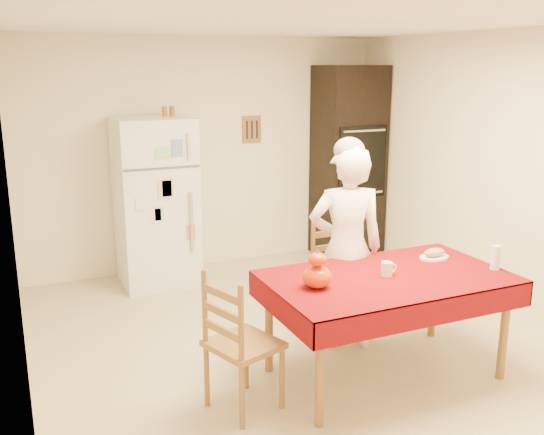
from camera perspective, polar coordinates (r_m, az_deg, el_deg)
floor at (r=5.04m, az=2.03°, el=-11.69°), size 4.50×4.50×0.00m
room_shell at (r=4.58m, az=2.19°, el=6.93°), size 4.02×4.52×2.51m
refrigerator at (r=6.25m, az=-10.89°, el=1.44°), size 0.75×0.74×1.70m
oven_cabinet at (r=7.10m, az=7.18°, el=5.14°), size 0.70×0.62×2.20m
dining_table at (r=4.37m, az=10.79°, el=-6.25°), size 1.70×1.00×0.76m
chair_far at (r=5.07m, az=6.20°, el=-5.38°), size 0.43×0.41×0.95m
chair_left at (r=3.93m, az=-3.41°, el=-11.35°), size 0.51×0.53×0.95m
seated_woman at (r=4.74m, az=6.99°, el=-2.96°), size 0.68×0.54×1.62m
coffee_mug at (r=4.32m, az=10.76°, el=-4.78°), size 0.08×0.08×0.10m
pumpkin_lower at (r=4.04m, az=4.27°, el=-5.58°), size 0.20×0.20×0.15m
pumpkin_upper at (r=4.00m, az=4.30°, el=-3.95°), size 0.12×0.12×0.09m
wine_glass at (r=4.66m, az=20.30°, el=-3.55°), size 0.07×0.07×0.18m
bread_plate at (r=4.80m, az=15.01°, el=-3.64°), size 0.24×0.24×0.02m
bread_loaf at (r=4.78m, az=15.04°, el=-3.18°), size 0.18×0.10×0.06m
spice_jar_left at (r=6.21m, az=-10.07°, el=9.80°), size 0.05×0.05×0.10m
spice_jar_mid at (r=6.22m, az=-9.41°, el=9.84°), size 0.05×0.05×0.10m
spice_jar_right at (r=6.22m, az=-9.40°, el=9.84°), size 0.05×0.05×0.10m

